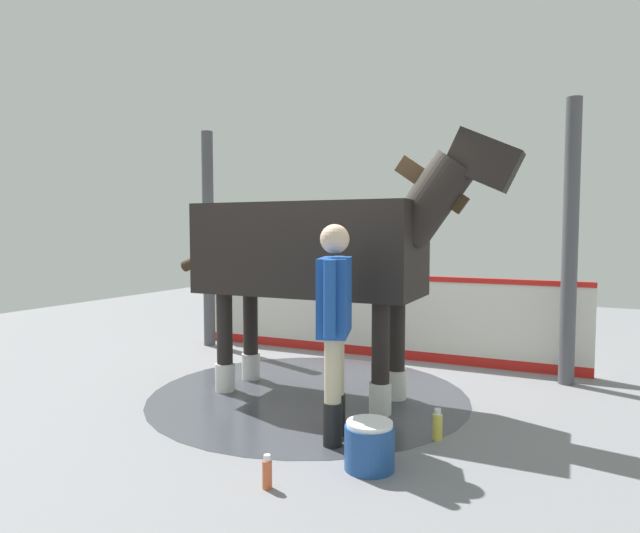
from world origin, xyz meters
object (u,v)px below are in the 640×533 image
Objects in this scene: handler at (335,317)px; bottle_spray at (267,473)px; wash_bucket at (369,446)px; horse at (319,252)px; bottle_shampoo at (437,426)px.

handler is 1.27m from bottle_spray.
handler is 0.99m from wash_bucket.
wash_bucket is at bearing -52.97° from horse.
bottle_spray is at bearing 69.23° from handler.
horse reaches higher than handler.
wash_bucket is 0.74m from bottle_spray.
bottle_shampoo is at bearing 59.90° from bottle_spray.
bottle_spray is (0.60, -1.87, -1.33)m from horse.
bottle_shampoo is (0.72, 0.38, -0.86)m from handler.
handler reaches higher than wash_bucket.
horse is 2.09× the size of handler.
wash_bucket is at bearing -110.88° from bottle_shampoo.
wash_bucket is (1.07, -1.30, -1.27)m from horse.
wash_bucket reaches higher than bottle_spray.
horse is 2.11m from wash_bucket.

